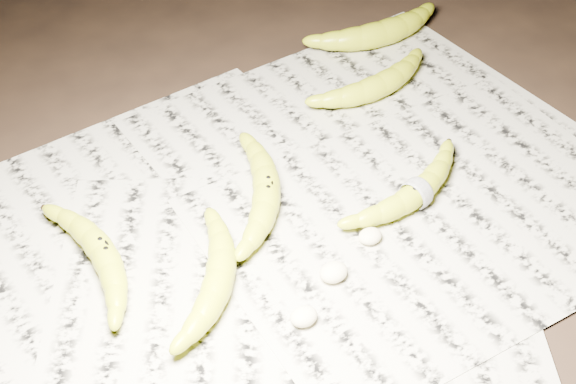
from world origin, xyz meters
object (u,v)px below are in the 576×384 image
banana_left_b (219,276)px  banana_center (267,190)px  banana_left_a (103,251)px  banana_upper_b (381,31)px  banana_upper_a (379,84)px  banana_taped (417,191)px

banana_left_b → banana_center: (0.12, 0.10, 0.00)m
banana_center → banana_left_a: bearing=118.2°
banana_left_b → banana_upper_b: size_ratio=0.89×
banana_center → banana_upper_a: 0.28m
banana_upper_b → banana_center: bearing=-142.0°
banana_left_b → banana_taped: 0.28m
banana_left_a → banana_left_b: 0.14m
banana_taped → banana_upper_b: bearing=46.9°
banana_left_a → banana_taped: bearing=-106.3°
banana_left_a → banana_left_b: size_ratio=1.05×
banana_upper_b → banana_taped: bearing=-114.5°
banana_left_b → banana_left_a: bearing=80.7°
banana_center → banana_upper_b: size_ratio=0.96×
banana_taped → banana_left_a: bearing=150.1°
banana_left_a → banana_center: banana_center is taller
banana_left_a → banana_upper_b: bearing=-69.1°
banana_left_b → banana_taped: banana_left_b is taller
banana_left_b → banana_center: size_ratio=0.92×
banana_center → banana_taped: size_ratio=1.01×
banana_upper_a → banana_upper_b: size_ratio=0.93×
banana_center → banana_taped: banana_center is taller
banana_taped → banana_center: bearing=134.6°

